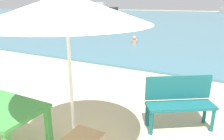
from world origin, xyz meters
TOP-DOWN VIEW (x-y plane):
  - sea_water at (0.00, 30.00)m, footprint 120.00×50.00m
  - patio_umbrella at (0.07, 0.68)m, footprint 2.10×2.10m
  - bench_teal_center at (1.26, 2.19)m, footprint 1.21×0.95m
  - swimmer_person at (-2.32, 9.11)m, footprint 0.34×0.34m
  - boat_cargo_ship at (-19.78, 36.48)m, footprint 5.86×1.60m

SIDE VIEW (x-z plane):
  - sea_water at x=0.00m, z-range 0.00..0.08m
  - swimmer_person at x=-2.32m, z-range 0.03..0.44m
  - bench_teal_center at x=1.26m, z-range 0.07..1.02m
  - boat_cargo_ship at x=-19.78m, z-range -0.22..1.91m
  - patio_umbrella at x=0.07m, z-range 0.97..3.27m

